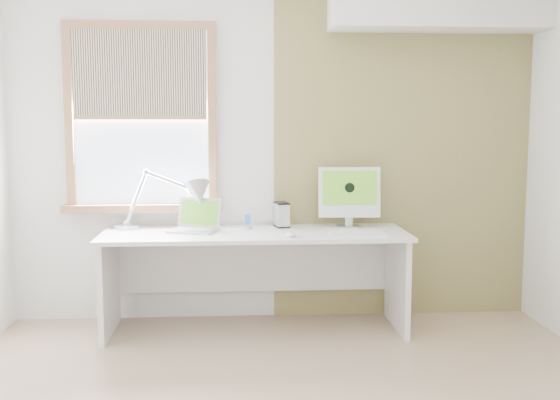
{
  "coord_description": "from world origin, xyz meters",
  "views": [
    {
      "loc": [
        -0.29,
        -3.31,
        1.52
      ],
      "look_at": [
        0.0,
        1.05,
        1.0
      ],
      "focal_mm": 42.29,
      "sensor_mm": 36.0,
      "label": 1
    }
  ],
  "objects": [
    {
      "name": "desk_lamp",
      "position": [
        -0.67,
        1.55,
        0.96
      ],
      "size": [
        0.78,
        0.31,
        0.44
      ],
      "color": "#B4B6B8",
      "rests_on": "desk"
    },
    {
      "name": "phone_dock",
      "position": [
        -0.21,
        1.51,
        0.76
      ],
      "size": [
        0.07,
        0.07,
        0.12
      ],
      "color": "#B4B6B8",
      "rests_on": "desk"
    },
    {
      "name": "soffit",
      "position": [
        1.2,
        1.57,
        2.4
      ],
      "size": [
        1.6,
        0.4,
        0.42
      ],
      "primitive_type": "cube",
      "color": "white",
      "rests_on": "room"
    },
    {
      "name": "room",
      "position": [
        0.0,
        0.0,
        1.3
      ],
      "size": [
        4.04,
        3.54,
        2.64
      ],
      "color": "tan",
      "rests_on": "ground"
    },
    {
      "name": "desk",
      "position": [
        -0.16,
        1.44,
        0.53
      ],
      "size": [
        2.2,
        0.7,
        0.73
      ],
      "color": "white",
      "rests_on": "room"
    },
    {
      "name": "accent_wall",
      "position": [
        1.0,
        1.74,
        1.3
      ],
      "size": [
        2.0,
        0.02,
        2.6
      ],
      "primitive_type": "cube",
      "color": "olive",
      "rests_on": "room"
    },
    {
      "name": "keyboard",
      "position": [
        0.57,
        1.25,
        0.74
      ],
      "size": [
        0.4,
        0.12,
        0.02
      ],
      "color": "white",
      "rests_on": "desk"
    },
    {
      "name": "imac",
      "position": [
        0.55,
        1.56,
        0.98
      ],
      "size": [
        0.46,
        0.16,
        0.45
      ],
      "color": "#B4B6B8",
      "rests_on": "desk"
    },
    {
      "name": "mouse",
      "position": [
        0.08,
        1.18,
        0.75
      ],
      "size": [
        0.08,
        0.12,
        0.03
      ],
      "primitive_type": "ellipsoid",
      "rotation": [
        0.0,
        0.0,
        0.1
      ],
      "color": "white",
      "rests_on": "desk"
    },
    {
      "name": "external_drive",
      "position": [
        0.05,
        1.59,
        0.82
      ],
      "size": [
        0.12,
        0.16,
        0.19
      ],
      "color": "#B4B6B8",
      "rests_on": "desk"
    },
    {
      "name": "laptop",
      "position": [
        -0.59,
        1.46,
        0.79
      ],
      "size": [
        0.4,
        0.36,
        0.23
      ],
      "color": "#B4B6B8",
      "rests_on": "desk"
    },
    {
      "name": "window",
      "position": [
        -1.0,
        1.71,
        1.54
      ],
      "size": [
        1.2,
        0.14,
        1.42
      ],
      "color": "#9C6541",
      "rests_on": "room"
    }
  ]
}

